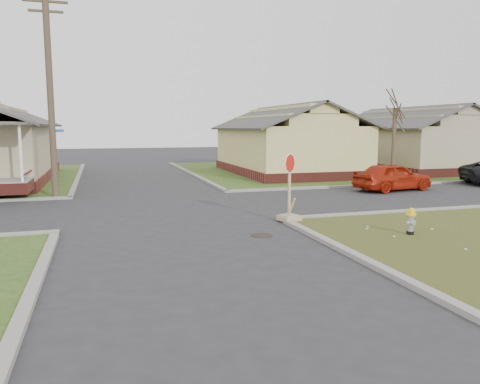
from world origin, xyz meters
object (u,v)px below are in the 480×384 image
object	(u,v)px
utility_pole	(50,92)
fire_hydrant	(411,220)
red_sedan	(393,177)
stop_sign	(289,206)

from	to	relation	value
utility_pole	fire_hydrant	size ratio (longest dim) A/B	11.44
utility_pole	fire_hydrant	world-z (taller)	utility_pole
fire_hydrant	red_sedan	size ratio (longest dim) A/B	0.19
utility_pole	fire_hydrant	distance (m)	15.59
fire_hydrant	stop_sign	world-z (taller)	stop_sign
stop_sign	red_sedan	world-z (taller)	stop_sign
fire_hydrant	red_sedan	world-z (taller)	red_sedan
stop_sign	fire_hydrant	bearing A→B (deg)	-64.14
utility_pole	stop_sign	size ratio (longest dim) A/B	3.97
stop_sign	utility_pole	bearing A→B (deg)	119.94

